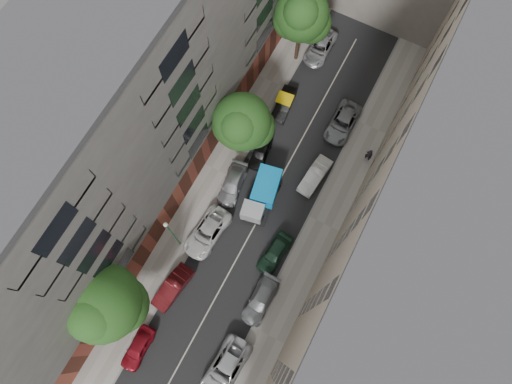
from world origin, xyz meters
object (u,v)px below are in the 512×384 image
Objects in this scene: car_right_2 at (275,253)px; lamp_post at (172,233)px; car_left_1 at (173,287)px; car_left_0 at (138,348)px; car_right_1 at (261,300)px; car_left_6 at (320,47)px; car_left_2 at (207,232)px; tree_mid at (242,124)px; car_left_4 at (261,152)px; pedestrian at (369,155)px; car_left_3 at (232,184)px; tree_near at (103,305)px; tarp_truck at (262,194)px; car_right_3 at (315,176)px; tree_far at (302,17)px; car_left_5 at (284,104)px; car_right_0 at (225,369)px; car_right_4 at (342,123)px.

lamp_post is at bearing -152.30° from car_right_2.
car_left_0 is at bearing -82.42° from car_left_1.
car_left_6 is at bearing 104.40° from car_right_1.
car_left_6 is at bearing 84.54° from lamp_post.
tree_mid is at bearing 101.77° from car_left_2.
car_left_4 is 10.17m from pedestrian.
car_left_1 is at bearing -87.92° from car_left_2.
tree_mid is (-0.95, 3.97, 4.41)m from car_left_3.
tree_mid is 1.07× the size of lamp_post.
car_left_1 is at bearing -102.77° from car_left_4.
car_left_6 is at bearing 83.67° from tree_near.
tarp_truck reaches higher than car_left_0.
car_left_2 is at bearing -103.26° from car_left_4.
car_left_0 is 0.73× the size of car_left_2.
car_left_0 is 21.57m from car_right_3.
car_right_1 is at bearing -57.03° from car_left_3.
car_left_4 is 0.92× the size of car_right_2.
car_right_1 is 0.64× the size of lamp_post.
car_left_2 is 1.07× the size of car_left_6.
tree_far is at bearing 93.61° from tarp_truck.
tree_far is (-8.10, 23.34, 5.87)m from car_right_1.
lamp_post reaches higher than car_right_1.
tree_near is (-2.93, -9.18, 5.36)m from car_left_2.
car_right_3 is at bearing -48.88° from car_left_5.
lamp_post is (-4.53, -7.28, 3.18)m from tarp_truck.
car_right_0 is at bearing 88.22° from pedestrian.
car_left_2 reaches higher than car_left_4.
tree_mid is at bearing -90.24° from tree_far.
car_left_3 is at bearing -76.51° from tree_mid.
car_right_1 is at bearing -6.80° from lamp_post.
car_left_6 is (0.80, 17.32, 0.02)m from car_left_3.
tree_near reaches higher than tree_mid.
car_right_4 is at bearing 60.74° from tarp_truck.
car_left_3 is at bearing 45.36° from pedestrian.
car_right_3 is 2.25× the size of pedestrian.
tree_far is at bearing 88.40° from lamp_post.
car_left_4 is 0.78× the size of car_left_6.
tree_mid reaches higher than car_right_0.
car_left_6 is at bearing 82.52° from tree_mid.
car_right_3 is (5.60, 0.20, 0.05)m from car_left_4.
car_left_0 is 32.10m from tree_far.
car_left_5 is at bearing -171.83° from car_right_4.
car_left_6 is 2.59× the size of pedestrian.
car_left_0 is 20.42m from car_left_4.
car_right_0 is at bearing -74.66° from tree_far.
tree_mid is (-1.42, -5.75, 4.40)m from car_left_5.
car_right_4 is 2.67× the size of pedestrian.
car_left_6 is 0.53× the size of tree_near.
lamp_post is at bearing 120.35° from car_left_1.
lamp_post is at bearing -96.69° from car_left_6.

